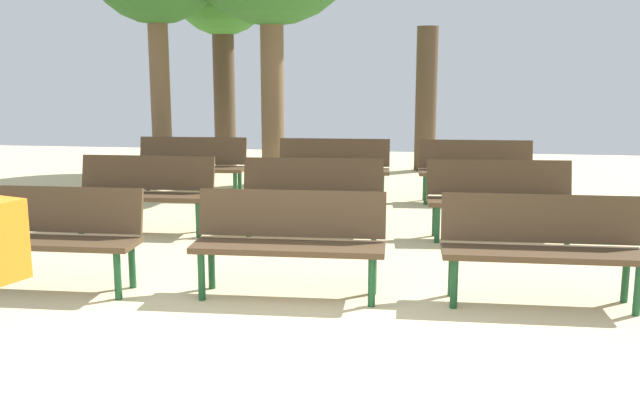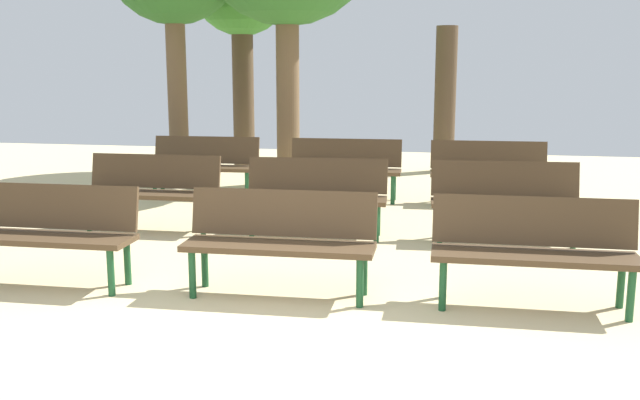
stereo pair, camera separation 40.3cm
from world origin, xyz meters
name	(u,v)px [view 2 (the right image)]	position (x,y,z in m)	size (l,w,h in m)	color
ground_plane	(228,372)	(0.00, 0.00, 0.00)	(24.00, 24.00, 0.00)	beige
bench_r0_c0	(47,228)	(-2.15, 1.50, 0.50)	(1.61, 0.51, 0.87)	#4C3823
bench_r0_c1	(280,236)	(-0.06, 1.61, 0.50)	(1.61, 0.52, 0.87)	#4C3823
bench_r0_c2	(533,245)	(2.00, 1.69, 0.50)	(1.61, 0.50, 0.87)	#4C3823
bench_r1_c0	(152,187)	(-2.15, 3.70, 0.50)	(1.61, 0.51, 0.87)	#4C3823
bench_r1_c1	(316,192)	(-0.18, 3.75, 0.50)	(1.63, 0.58, 0.87)	#4C3823
bench_r1_c2	(505,196)	(1.90, 3.88, 0.50)	(1.63, 0.58, 0.87)	#4C3823
bench_r2_c0	(205,162)	(-2.31, 5.92, 0.50)	(1.62, 0.55, 0.87)	#4C3823
bench_r2_c1	(345,165)	(-0.21, 5.98, 0.50)	(1.62, 0.55, 0.87)	#4C3823
bench_r2_c2	(488,168)	(1.80, 6.06, 0.50)	(1.62, 0.55, 0.87)	#4C3823
tree_0	(445,100)	(1.11, 9.14, 1.31)	(0.39, 0.39, 2.61)	#4C3A28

